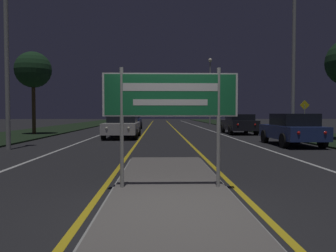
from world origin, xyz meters
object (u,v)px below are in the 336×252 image
(car_approaching_0, at_px, (123,125))
(car_approaching_1, at_px, (130,121))
(streetlight_right_near, at_px, (294,25))
(highway_sign, at_px, (170,100))
(warning_sign, at_px, (305,114))
(streetlight_left_near, at_px, (6,4))
(streetlight_right_far, at_px, (210,83))
(car_receding_1, at_px, (239,123))
(car_receding_0, at_px, (292,129))

(car_approaching_0, relative_size, car_approaching_1, 1.10)
(streetlight_right_near, bearing_deg, car_approaching_1, 125.85)
(highway_sign, relative_size, warning_sign, 1.14)
(car_approaching_0, bearing_deg, streetlight_left_near, -121.26)
(streetlight_right_far, relative_size, car_receding_1, 2.04)
(highway_sign, xyz_separation_m, car_receding_0, (5.89, 8.72, -0.95))
(car_approaching_1, bearing_deg, car_approaching_0, -87.73)
(streetlight_right_far, height_order, car_receding_0, streetlight_right_far)
(streetlight_left_near, distance_m, car_receding_0, 13.28)
(highway_sign, height_order, car_approaching_1, highway_sign)
(streetlight_left_near, height_order, car_receding_1, streetlight_left_near)
(streetlight_right_near, bearing_deg, car_receding_1, 99.59)
(highway_sign, distance_m, car_approaching_1, 23.69)
(streetlight_left_near, distance_m, streetlight_right_near, 13.32)
(highway_sign, bearing_deg, car_receding_1, 72.12)
(car_receding_0, relative_size, warning_sign, 1.86)
(streetlight_left_near, distance_m, car_receding_1, 16.16)
(streetlight_right_near, height_order, car_approaching_0, streetlight_right_near)
(streetlight_right_near, relative_size, streetlight_right_far, 1.16)
(streetlight_left_near, height_order, warning_sign, streetlight_left_near)
(car_receding_0, bearing_deg, highway_sign, -124.06)
(warning_sign, bearing_deg, streetlight_right_near, -122.89)
(streetlight_left_near, xyz_separation_m, streetlight_right_far, (12.72, 28.68, -0.43))
(car_approaching_1, bearing_deg, car_receding_1, -37.66)
(car_receding_0, height_order, warning_sign, warning_sign)
(car_receding_0, height_order, car_approaching_1, car_receding_0)
(car_receding_0, bearing_deg, streetlight_left_near, -173.51)
(highway_sign, distance_m, car_receding_0, 10.56)
(streetlight_right_near, relative_size, car_receding_0, 2.42)
(highway_sign, height_order, car_approaching_0, highway_sign)
(car_approaching_0, height_order, warning_sign, warning_sign)
(streetlight_left_near, relative_size, car_receding_1, 2.22)
(streetlight_right_far, distance_m, car_approaching_0, 24.37)
(streetlight_left_near, bearing_deg, streetlight_right_far, 66.08)
(car_receding_0, xyz_separation_m, warning_sign, (2.79, 4.91, 0.64))
(highway_sign, xyz_separation_m, streetlight_left_near, (-6.30, 7.33, 4.11))
(highway_sign, relative_size, car_receding_1, 0.60)
(car_receding_1, relative_size, warning_sign, 1.91)
(streetlight_right_far, bearing_deg, highway_sign, -100.11)
(streetlight_left_near, xyz_separation_m, warning_sign, (14.98, 6.30, -4.42))
(streetlight_left_near, height_order, streetlight_right_near, streetlight_right_near)
(streetlight_left_near, distance_m, warning_sign, 16.84)
(highway_sign, bearing_deg, car_receding_0, 55.94)
(streetlight_left_near, xyz_separation_m, car_receding_1, (11.82, 9.78, -5.08))
(streetlight_right_near, height_order, car_approaching_1, streetlight_right_near)
(streetlight_right_near, bearing_deg, streetlight_left_near, -166.32)
(car_receding_1, bearing_deg, streetlight_right_far, 87.27)
(car_approaching_1, bearing_deg, streetlight_right_far, 53.64)
(car_approaching_0, bearing_deg, car_receding_0, -31.37)
(streetlight_right_near, bearing_deg, highway_sign, -122.36)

